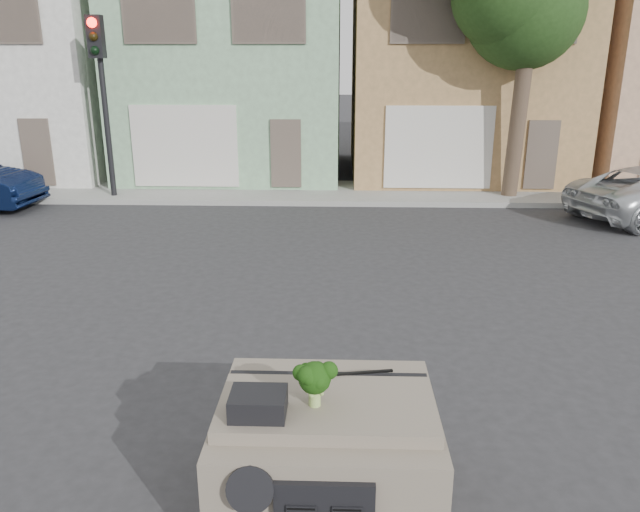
{
  "coord_description": "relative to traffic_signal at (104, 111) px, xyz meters",
  "views": [
    {
      "loc": [
        0.11,
        -7.99,
        4.05
      ],
      "look_at": [
        -0.19,
        0.5,
        1.3
      ],
      "focal_mm": 35.0,
      "sensor_mm": 36.0,
      "label": 1
    }
  ],
  "objects": [
    {
      "name": "traffic_signal",
      "position": [
        0.0,
        0.0,
        0.0
      ],
      "size": [
        0.4,
        0.4,
        5.1
      ],
      "primitive_type": "cube",
      "color": "black",
      "rests_on": "ground"
    },
    {
      "name": "sidewalk",
      "position": [
        6.5,
        1.0,
        -2.47
      ],
      "size": [
        40.0,
        3.0,
        0.15
      ],
      "primitive_type": "cube",
      "color": "gray",
      "rests_on": "ground"
    },
    {
      "name": "townhouse_tan",
      "position": [
        10.5,
        5.0,
        1.23
      ],
      "size": [
        7.2,
        8.2,
        7.55
      ],
      "primitive_type": "cube",
      "color": "#AA8250",
      "rests_on": "ground"
    },
    {
      "name": "tree_near",
      "position": [
        11.5,
        0.3,
        1.7
      ],
      "size": [
        4.4,
        4.0,
        8.5
      ],
      "primitive_type": "cube",
      "color": "#1F3C15",
      "rests_on": "ground"
    },
    {
      "name": "car_dashboard",
      "position": [
        6.5,
        -12.5,
        -1.99
      ],
      "size": [
        2.0,
        1.8,
        1.12
      ],
      "primitive_type": "cube",
      "color": "gray",
      "rests_on": "ground"
    },
    {
      "name": "ground_plane",
      "position": [
        6.5,
        -9.5,
        -2.55
      ],
      "size": [
        120.0,
        120.0,
        0.0
      ],
      "primitive_type": "plane",
      "color": "#303033",
      "rests_on": "ground"
    },
    {
      "name": "wiper_arm",
      "position": [
        6.78,
        -12.12,
        -1.42
      ],
      "size": [
        0.69,
        0.15,
        0.02
      ],
      "primitive_type": "cube",
      "rotation": [
        0.0,
        0.0,
        0.17
      ],
      "color": "black",
      "rests_on": "car_dashboard"
    },
    {
      "name": "townhouse_mint",
      "position": [
        3.0,
        5.0,
        1.23
      ],
      "size": [
        7.2,
        8.2,
        7.55
      ],
      "primitive_type": "cube",
      "color": "#87B38A",
      "rests_on": "ground"
    },
    {
      "name": "broccoli",
      "position": [
        6.39,
        -12.69,
        -1.22
      ],
      "size": [
        0.48,
        0.48,
        0.42
      ],
      "primitive_type": "cube",
      "rotation": [
        0.0,
        0.0,
        3.75
      ],
      "color": "black",
      "rests_on": "car_dashboard"
    },
    {
      "name": "townhouse_white",
      "position": [
        -4.5,
        5.0,
        1.23
      ],
      "size": [
        7.2,
        8.2,
        7.55
      ],
      "primitive_type": "cube",
      "color": "silver",
      "rests_on": "ground"
    },
    {
      "name": "instrument_hump",
      "position": [
        5.92,
        -12.85,
        -1.33
      ],
      "size": [
        0.48,
        0.38,
        0.2
      ],
      "primitive_type": "cube",
      "color": "black",
      "rests_on": "car_dashboard"
    }
  ]
}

